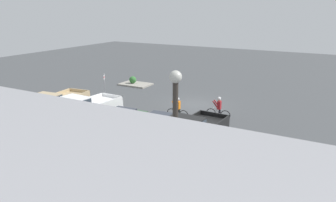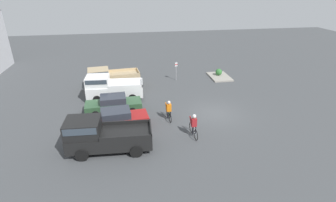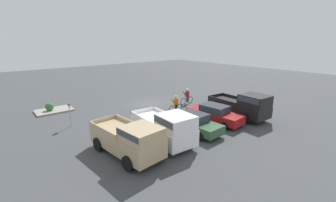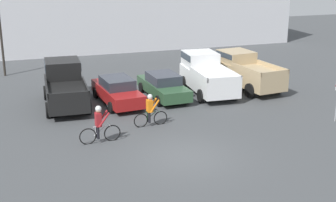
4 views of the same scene
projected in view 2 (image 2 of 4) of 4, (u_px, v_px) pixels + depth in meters
The scene contains 11 objects.
ground_plane at pixel (215, 113), 22.06m from camera, with size 80.00×80.00×0.00m, color #424447.
pickup_truck_0 at pixel (101, 135), 16.80m from camera, with size 2.50×5.47×2.28m.
sedan_0 at pixel (116, 119), 19.60m from camera, with size 2.19×4.90×1.48m.
sedan_1 at pixel (114, 104), 22.08m from camera, with size 2.05×4.73×1.44m.
pickup_truck_1 at pixel (110, 87), 24.39m from camera, with size 2.51×5.24×2.26m.
pickup_truck_2 at pixel (111, 78), 26.85m from camera, with size 2.62×5.28×2.15m.
cyclist_0 at pixel (169, 110), 20.81m from camera, with size 1.73×0.47×1.63m.
cyclist_1 at pixel (194, 125), 18.52m from camera, with size 1.87×0.48×1.73m.
fire_lane_sign at pixel (176, 69), 29.00m from camera, with size 0.12×0.29×2.14m.
curb_island at pixel (219, 77), 30.36m from camera, with size 3.26×2.21×0.15m, color gray.
shrub at pixel (219, 72), 30.49m from camera, with size 0.76×0.76×0.76m.
Camera 2 is at (-18.70, 7.19, 10.10)m, focal length 28.00 mm.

